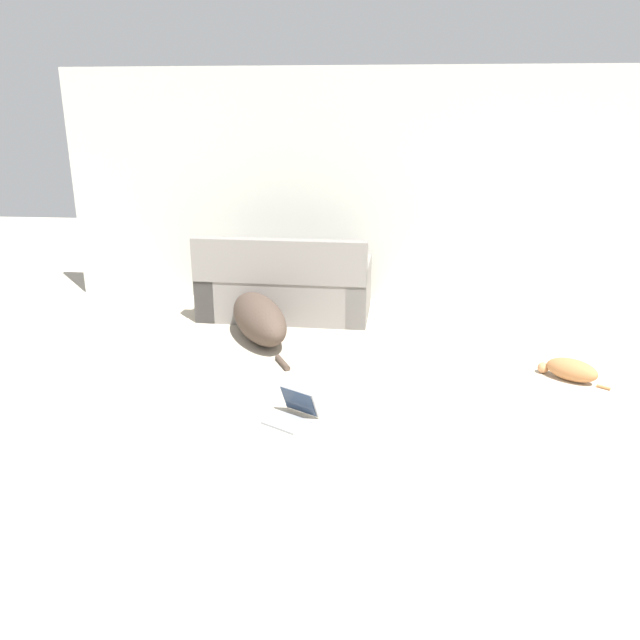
{
  "coord_description": "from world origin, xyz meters",
  "views": [
    {
      "loc": [
        0.01,
        -2.03,
        2.02
      ],
      "look_at": [
        -0.38,
        1.96,
        0.68
      ],
      "focal_mm": 35.0,
      "sensor_mm": 36.0,
      "label": 1
    }
  ],
  "objects_px": {
    "couch": "(286,289)",
    "laptop_open": "(294,410)",
    "dog": "(258,318)",
    "cat": "(570,370)"
  },
  "relations": [
    {
      "from": "dog",
      "to": "cat",
      "type": "bearing_deg",
      "value": -132.24
    },
    {
      "from": "couch",
      "to": "laptop_open",
      "type": "xyz_separation_m",
      "value": [
        0.4,
        -2.32,
        -0.21
      ]
    },
    {
      "from": "couch",
      "to": "cat",
      "type": "bearing_deg",
      "value": 152.07
    },
    {
      "from": "couch",
      "to": "laptop_open",
      "type": "distance_m",
      "value": 2.36
    },
    {
      "from": "dog",
      "to": "cat",
      "type": "xyz_separation_m",
      "value": [
        2.64,
        -0.72,
        -0.12
      ]
    },
    {
      "from": "couch",
      "to": "dog",
      "type": "relative_size",
      "value": 1.21
    },
    {
      "from": "dog",
      "to": "laptop_open",
      "type": "xyz_separation_m",
      "value": [
        0.56,
        -1.59,
        -0.13
      ]
    },
    {
      "from": "couch",
      "to": "cat",
      "type": "height_order",
      "value": "couch"
    },
    {
      "from": "dog",
      "to": "laptop_open",
      "type": "relative_size",
      "value": 3.62
    },
    {
      "from": "dog",
      "to": "laptop_open",
      "type": "bearing_deg",
      "value": 172.19
    }
  ]
}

